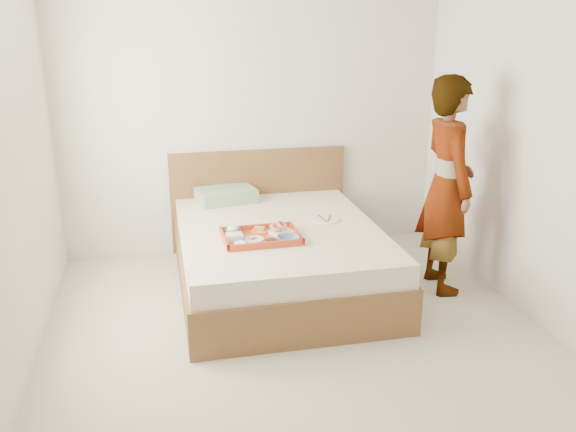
% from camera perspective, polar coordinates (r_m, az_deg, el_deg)
% --- Properties ---
extents(ground, '(3.50, 4.00, 0.01)m').
position_cam_1_polar(ground, '(4.17, 1.58, -12.47)').
color(ground, beige).
rests_on(ground, ground).
extents(wall_back, '(3.50, 0.01, 2.60)m').
position_cam_1_polar(wall_back, '(5.60, -3.32, 9.77)').
color(wall_back, silver).
rests_on(wall_back, ground).
extents(wall_front, '(3.50, 0.01, 2.60)m').
position_cam_1_polar(wall_front, '(1.91, 16.77, -8.55)').
color(wall_front, silver).
rests_on(wall_front, ground).
extents(wall_right, '(0.01, 4.00, 2.60)m').
position_cam_1_polar(wall_right, '(4.43, 24.39, 5.86)').
color(wall_right, silver).
rests_on(wall_right, ground).
extents(bed, '(1.65, 2.00, 0.53)m').
position_cam_1_polar(bed, '(4.93, -0.82, -3.93)').
color(bed, brown).
rests_on(bed, ground).
extents(headboard, '(1.65, 0.06, 0.95)m').
position_cam_1_polar(headboard, '(5.76, -2.79, 1.60)').
color(headboard, brown).
rests_on(headboard, ground).
extents(pillow, '(0.56, 0.44, 0.12)m').
position_cam_1_polar(pillow, '(5.50, -5.85, 1.98)').
color(pillow, '#93B78D').
rests_on(pillow, bed).
extents(tray, '(0.58, 0.43, 0.05)m').
position_cam_1_polar(tray, '(4.56, -2.57, -1.90)').
color(tray, red).
rests_on(tray, bed).
extents(prawn_plate, '(0.20, 0.20, 0.01)m').
position_cam_1_polar(prawn_plate, '(4.66, -0.64, -1.52)').
color(prawn_plate, white).
rests_on(prawn_plate, tray).
extents(navy_bowl_big, '(0.17, 0.17, 0.04)m').
position_cam_1_polar(navy_bowl_big, '(4.48, 0.05, -2.16)').
color(navy_bowl_big, '#162549').
rests_on(navy_bowl_big, tray).
extents(sauce_dish, '(0.09, 0.09, 0.03)m').
position_cam_1_polar(sauce_dish, '(4.43, -1.59, -2.45)').
color(sauce_dish, black).
rests_on(sauce_dish, tray).
extents(meat_plate, '(0.14, 0.14, 0.01)m').
position_cam_1_polar(meat_plate, '(4.52, -3.17, -2.20)').
color(meat_plate, white).
rests_on(meat_plate, tray).
extents(bread_plate, '(0.14, 0.14, 0.01)m').
position_cam_1_polar(bread_plate, '(4.69, -2.63, -1.41)').
color(bread_plate, orange).
rests_on(bread_plate, tray).
extents(salad_bowl, '(0.13, 0.13, 0.04)m').
position_cam_1_polar(salad_bowl, '(4.65, -5.21, -1.45)').
color(salad_bowl, '#162549').
rests_on(salad_bowl, tray).
extents(plastic_tub, '(0.12, 0.10, 0.05)m').
position_cam_1_polar(plastic_tub, '(4.51, -5.06, -1.99)').
color(plastic_tub, silver).
rests_on(plastic_tub, tray).
extents(cheese_round, '(0.09, 0.09, 0.03)m').
position_cam_1_polar(cheese_round, '(4.40, -4.53, -2.66)').
color(cheese_round, white).
rests_on(cheese_round, tray).
extents(dinner_plate, '(0.28, 0.28, 0.01)m').
position_cam_1_polar(dinner_plate, '(5.01, 3.58, -0.30)').
color(dinner_plate, white).
rests_on(dinner_plate, bed).
extents(person, '(0.45, 0.65, 1.72)m').
position_cam_1_polar(person, '(4.93, 14.73, 2.77)').
color(person, silver).
rests_on(person, ground).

